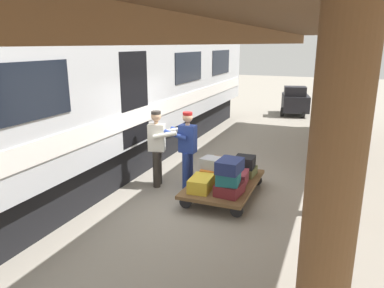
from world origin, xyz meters
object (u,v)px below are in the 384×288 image
object	(u,v)px
luggage_cart	(224,184)
suitcase_black_hardshell	(245,162)
suitcase_brown_leather	(220,165)
suitcase_yellow_case	(201,184)
suitcase_burgundy_valise	(238,178)
train_car	(78,91)
suitcase_teal_softside	(228,177)
suitcase_gray_aluminum	(211,163)
suitcase_orange_carryall	(211,174)
suitcase_navy_fabric	(230,166)
suitcase_olive_duffel	(244,171)
porter_by_door	(158,146)
baggage_tug	(295,101)
suitcase_maroon_trunk	(229,189)
porter_in_overalls	(187,147)

from	to	relation	value
luggage_cart	suitcase_black_hardshell	world-z (taller)	suitcase_black_hardshell
suitcase_black_hardshell	suitcase_brown_leather	bearing A→B (deg)	-2.73
suitcase_yellow_case	suitcase_burgundy_valise	world-z (taller)	same
suitcase_burgundy_valise	train_car	bearing A→B (deg)	0.80
suitcase_teal_softside	suitcase_gray_aluminum	size ratio (longest dim) A/B	1.24
suitcase_orange_carryall	suitcase_navy_fabric	xyz separation A→B (m)	(-0.58, 0.63, 0.45)
suitcase_olive_duffel	suitcase_teal_softside	distance (m)	1.20
suitcase_black_hardshell	suitcase_orange_carryall	bearing A→B (deg)	43.66
porter_by_door	baggage_tug	distance (m)	9.97
suitcase_black_hardshell	baggage_tug	bearing A→B (deg)	-89.74
suitcase_brown_leather	porter_by_door	distance (m)	1.46
suitcase_maroon_trunk	suitcase_brown_leather	distance (m)	1.31
porter_in_overalls	porter_by_door	size ratio (longest dim) A/B	1.00
suitcase_orange_carryall	baggage_tug	size ratio (longest dim) A/B	0.29
suitcase_maroon_trunk	porter_in_overalls	distance (m)	1.50
baggage_tug	suitcase_navy_fabric	bearing A→B (deg)	90.23
suitcase_gray_aluminum	porter_in_overalls	bearing A→B (deg)	-15.63
train_car	suitcase_teal_softside	world-z (taller)	train_car
suitcase_olive_duffel	baggage_tug	world-z (taller)	baggage_tug
suitcase_brown_leather	suitcase_navy_fabric	bearing A→B (deg)	115.64
train_car	suitcase_olive_duffel	xyz separation A→B (m)	(-3.81, -0.64, -1.66)
suitcase_yellow_case	suitcase_gray_aluminum	bearing A→B (deg)	-90.67
suitcase_olive_duffel	suitcase_navy_fabric	bearing A→B (deg)	90.28
suitcase_navy_fabric	baggage_tug	xyz separation A→B (m)	(0.04, -10.45, -0.28)
luggage_cart	porter_in_overalls	size ratio (longest dim) A/B	1.25
suitcase_brown_leather	baggage_tug	world-z (taller)	baggage_tug
suitcase_orange_carryall	train_car	bearing A→B (deg)	0.94
suitcase_orange_carryall	porter_by_door	world-z (taller)	porter_by_door
suitcase_gray_aluminum	suitcase_brown_leather	bearing A→B (deg)	-89.35
suitcase_maroon_trunk	suitcase_navy_fabric	size ratio (longest dim) A/B	1.00
suitcase_gray_aluminum	suitcase_navy_fabric	xyz separation A→B (m)	(-0.58, 0.62, 0.20)
suitcase_orange_carryall	suitcase_teal_softside	xyz separation A→B (m)	(-0.55, 0.59, 0.20)
suitcase_navy_fabric	baggage_tug	size ratio (longest dim) A/B	0.29
train_car	suitcase_burgundy_valise	xyz separation A→B (m)	(-3.81, -0.05, -1.61)
train_car	porter_by_door	world-z (taller)	train_car
suitcase_maroon_trunk	baggage_tug	bearing A→B (deg)	-89.80
luggage_cart	suitcase_yellow_case	world-z (taller)	suitcase_yellow_case
luggage_cart	suitcase_black_hardshell	size ratio (longest dim) A/B	4.95
suitcase_navy_fabric	porter_in_overalls	xyz separation A→B (m)	(1.20, -0.79, 0.02)
train_car	baggage_tug	size ratio (longest dim) A/B	9.19
train_car	suitcase_olive_duffel	size ratio (longest dim) A/B	36.02
suitcase_orange_carryall	suitcase_yellow_case	bearing A→B (deg)	90.00
suitcase_teal_softside	suitcase_olive_duffel	bearing A→B (deg)	-91.19
suitcase_yellow_case	suitcase_navy_fabric	world-z (taller)	suitcase_navy_fabric
suitcase_yellow_case	suitcase_olive_duffel	size ratio (longest dim) A/B	1.27
suitcase_orange_carryall	suitcase_burgundy_valise	bearing A→B (deg)	180.00
suitcase_gray_aluminum	suitcase_orange_carryall	bearing A→B (deg)	-59.63
baggage_tug	suitcase_brown_leather	bearing A→B (deg)	86.64
train_car	suitcase_brown_leather	distance (m)	3.67
suitcase_orange_carryall	suitcase_burgundy_valise	distance (m)	0.58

